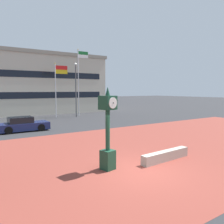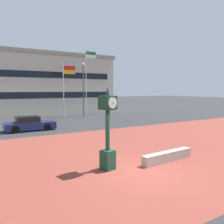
{
  "view_description": "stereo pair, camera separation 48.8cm",
  "coord_description": "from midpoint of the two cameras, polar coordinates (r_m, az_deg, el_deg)",
  "views": [
    {
      "loc": [
        -6.52,
        -7.51,
        3.63
      ],
      "look_at": [
        -0.89,
        0.99,
        2.64
      ],
      "focal_mm": 36.53,
      "sensor_mm": 36.0,
      "label": 1
    },
    {
      "loc": [
        -6.1,
        -7.77,
        3.63
      ],
      "look_at": [
        -0.89,
        0.99,
        2.64
      ],
      "focal_mm": 36.53,
      "sensor_mm": 36.0,
      "label": 2
    }
  ],
  "objects": [
    {
      "name": "plaza_brick_paving",
      "position": [
        13.03,
        -3.13,
        -10.63
      ],
      "size": [
        44.0,
        14.34,
        0.01
      ],
      "primitive_type": "cube",
      "color": "brown",
      "rests_on": "ground"
    },
    {
      "name": "flagpole_primary",
      "position": [
        31.46,
        -13.95,
        6.79
      ],
      "size": [
        1.79,
        0.14,
        7.15
      ],
      "color": "silver",
      "rests_on": "ground"
    },
    {
      "name": "ground_plane",
      "position": [
        10.56,
        5.89,
        -14.61
      ],
      "size": [
        200.0,
        200.0,
        0.0
      ],
      "primitive_type": "plane",
      "color": "#2D2D30"
    },
    {
      "name": "civic_building",
      "position": [
        41.38,
        -21.94,
        6.49
      ],
      "size": [
        23.59,
        16.15,
        9.19
      ],
      "color": "beige",
      "rests_on": "ground"
    },
    {
      "name": "flagpole_secondary",
      "position": [
        32.72,
        -8.61,
        8.64
      ],
      "size": [
        1.63,
        0.14,
        9.3
      ],
      "color": "silver",
      "rests_on": "ground"
    },
    {
      "name": "planter_wall",
      "position": [
        12.22,
        12.16,
        -10.65
      ],
      "size": [
        3.22,
        0.6,
        0.5
      ],
      "primitive_type": "cube",
      "rotation": [
        0.0,
        0.0,
        0.06
      ],
      "color": "#ADA393",
      "rests_on": "ground"
    },
    {
      "name": "street_lamp_post",
      "position": [
        30.89,
        -9.49,
        6.81
      ],
      "size": [
        0.36,
        0.36,
        7.2
      ],
      "color": "#4C4C51",
      "rests_on": "ground"
    },
    {
      "name": "car_street_near",
      "position": [
        21.65,
        -22.08,
        -3.0
      ],
      "size": [
        4.31,
        1.89,
        1.28
      ],
      "rotation": [
        0.0,
        0.0,
        4.71
      ],
      "color": "navy",
      "rests_on": "ground"
    },
    {
      "name": "street_clock",
      "position": [
        10.32,
        -2.44,
        -4.73
      ],
      "size": [
        0.74,
        0.77,
        3.77
      ],
      "rotation": [
        0.0,
        0.0,
        0.22
      ],
      "color": "#19422D",
      "rests_on": "ground"
    }
  ]
}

